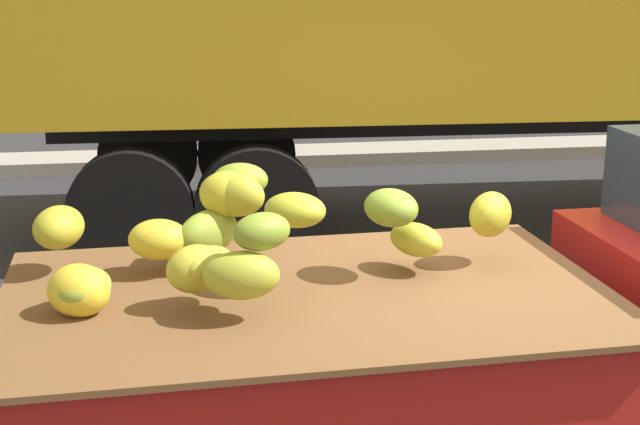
% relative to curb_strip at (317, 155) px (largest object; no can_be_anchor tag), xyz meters
% --- Properties ---
extents(curb_strip, '(80.00, 0.80, 0.16)m').
position_rel_curb_strip_xyz_m(curb_strip, '(0.00, 0.00, 0.00)').
color(curb_strip, gray).
rests_on(curb_strip, ground).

